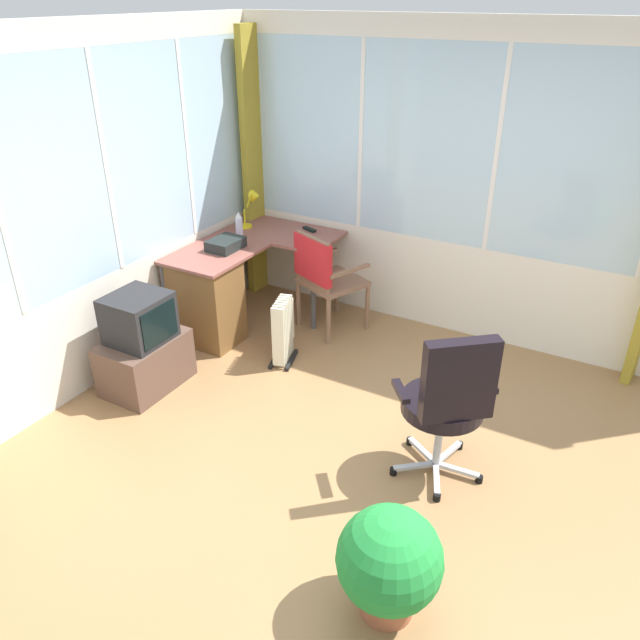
% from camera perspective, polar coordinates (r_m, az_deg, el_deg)
% --- Properties ---
extents(ground, '(5.40, 5.65, 0.06)m').
position_cam_1_polar(ground, '(4.00, 4.14, -15.39)').
color(ground, '#986E46').
extents(north_window_panel, '(4.40, 0.07, 2.57)m').
position_cam_1_polar(north_window_panel, '(4.65, -22.64, 7.95)').
color(north_window_panel, white).
rests_on(north_window_panel, ground).
extents(east_window_panel, '(0.07, 4.65, 2.57)m').
position_cam_1_polar(east_window_panel, '(5.23, 15.54, 11.13)').
color(east_window_panel, white).
rests_on(east_window_panel, ground).
extents(curtain_corner, '(0.27, 0.08, 2.47)m').
position_cam_1_polar(curtain_corner, '(6.03, -6.14, 13.70)').
color(curtain_corner, olive).
rests_on(curtain_corner, ground).
extents(desk, '(1.43, 1.05, 0.76)m').
position_cam_1_polar(desk, '(5.40, -9.80, 2.44)').
color(desk, brown).
rests_on(desk, ground).
extents(desk_lamp, '(0.23, 0.20, 0.34)m').
position_cam_1_polar(desk_lamp, '(5.86, -6.15, 10.64)').
color(desk_lamp, yellow).
rests_on(desk_lamp, desk).
extents(tv_remote, '(0.10, 0.16, 0.02)m').
position_cam_1_polar(tv_remote, '(5.77, -0.98, 8.33)').
color(tv_remote, black).
rests_on(tv_remote, desk).
extents(spray_bottle, '(0.06, 0.06, 0.22)m').
position_cam_1_polar(spray_bottle, '(5.67, -7.46, 8.75)').
color(spray_bottle, silver).
rests_on(spray_bottle, desk).
extents(paper_tray, '(0.30, 0.23, 0.09)m').
position_cam_1_polar(paper_tray, '(5.38, -8.66, 6.91)').
color(paper_tray, black).
rests_on(paper_tray, desk).
extents(wooden_armchair, '(0.63, 0.63, 0.91)m').
position_cam_1_polar(wooden_armchair, '(5.34, 0.15, 4.48)').
color(wooden_armchair, '#876149').
rests_on(wooden_armchair, ground).
extents(office_chair, '(0.61, 0.61, 1.05)m').
position_cam_1_polar(office_chair, '(3.73, 11.75, -6.99)').
color(office_chair, '#B7B7BF').
rests_on(office_chair, ground).
extents(tv_on_stand, '(0.64, 0.44, 0.77)m').
position_cam_1_polar(tv_on_stand, '(4.86, -15.91, -2.40)').
color(tv_on_stand, brown).
rests_on(tv_on_stand, ground).
extents(space_heater, '(0.37, 0.25, 0.55)m').
position_cam_1_polar(space_heater, '(5.04, -3.37, -0.90)').
color(space_heater, silver).
rests_on(space_heater, ground).
extents(potted_plant, '(0.51, 0.51, 0.61)m').
position_cam_1_polar(potted_plant, '(3.16, 6.38, -21.24)').
color(potted_plant, '#9B5639').
rests_on(potted_plant, ground).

